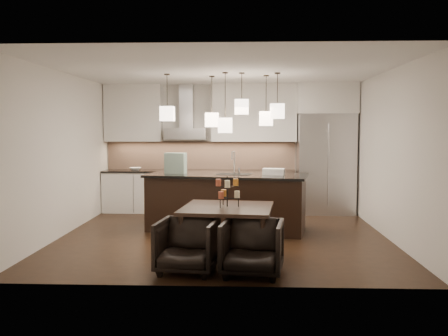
{
  "coord_description": "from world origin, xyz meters",
  "views": [
    {
      "loc": [
        0.36,
        -8.42,
        1.83
      ],
      "look_at": [
        0.0,
        0.2,
        1.15
      ],
      "focal_mm": 40.0,
      "sensor_mm": 36.0,
      "label": 1
    }
  ],
  "objects_px": {
    "armchair_right": "(252,248)",
    "dining_table": "(227,233)",
    "armchair_left": "(187,246)",
    "refrigerator": "(325,164)",
    "island_body": "(227,203)"
  },
  "relations": [
    {
      "from": "armchair_left",
      "to": "armchair_right",
      "type": "xyz_separation_m",
      "value": [
        0.83,
        -0.09,
        0.01
      ]
    },
    {
      "from": "armchair_left",
      "to": "refrigerator",
      "type": "bearing_deg",
      "value": 69.27
    },
    {
      "from": "island_body",
      "to": "armchair_right",
      "type": "xyz_separation_m",
      "value": [
        0.42,
        -2.82,
        -0.14
      ]
    },
    {
      "from": "dining_table",
      "to": "armchair_right",
      "type": "bearing_deg",
      "value": -60.45
    },
    {
      "from": "dining_table",
      "to": "armchair_left",
      "type": "distance_m",
      "value": 0.85
    },
    {
      "from": "armchair_left",
      "to": "island_body",
      "type": "bearing_deg",
      "value": 89.11
    },
    {
      "from": "island_body",
      "to": "armchair_left",
      "type": "bearing_deg",
      "value": -88.22
    },
    {
      "from": "dining_table",
      "to": "armchair_left",
      "type": "relative_size",
      "value": 1.64
    },
    {
      "from": "island_body",
      "to": "dining_table",
      "type": "relative_size",
      "value": 2.23
    },
    {
      "from": "dining_table",
      "to": "armchair_left",
      "type": "bearing_deg",
      "value": -118.9
    },
    {
      "from": "armchair_right",
      "to": "dining_table",
      "type": "bearing_deg",
      "value": 121.48
    },
    {
      "from": "island_body",
      "to": "armchair_right",
      "type": "height_order",
      "value": "island_body"
    },
    {
      "from": "refrigerator",
      "to": "dining_table",
      "type": "relative_size",
      "value": 1.74
    },
    {
      "from": "refrigerator",
      "to": "armchair_right",
      "type": "height_order",
      "value": "refrigerator"
    },
    {
      "from": "island_body",
      "to": "armchair_right",
      "type": "bearing_deg",
      "value": -71.3
    }
  ]
}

